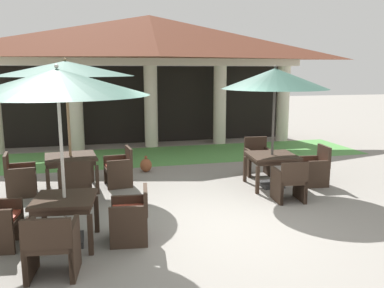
{
  "coord_description": "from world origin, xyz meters",
  "views": [
    {
      "loc": [
        -1.92,
        -6.05,
        2.56
      ],
      "look_at": [
        0.1,
        1.95,
        1.02
      ],
      "focal_mm": 37.27,
      "sensor_mm": 36.0,
      "label": 1
    }
  ],
  "objects_px": {
    "patio_chair_mid_left_south": "(289,181)",
    "patio_chair_near_foreground_south": "(52,245)",
    "patio_chair_mid_left_east": "(315,167)",
    "patio_chair_mid_right_east": "(120,168)",
    "patio_chair_near_foreground_east": "(131,216)",
    "terracotta_urn": "(146,165)",
    "patio_chair_mid_right_west": "(19,176)",
    "patio_table_near_foreground": "(65,204)",
    "patio_umbrella_mid_right": "(66,69)",
    "patio_chair_mid_right_south": "(75,184)",
    "patio_table_mid_left": "(272,159)",
    "patio_umbrella_mid_left": "(275,80)",
    "patio_chair_mid_left_north": "(257,158)",
    "patio_table_mid_right": "(71,160)",
    "patio_umbrella_near_foreground": "(57,84)"
  },
  "relations": [
    {
      "from": "patio_umbrella_mid_right",
      "to": "patio_chair_mid_right_west",
      "type": "bearing_deg",
      "value": -174.15
    },
    {
      "from": "patio_umbrella_near_foreground",
      "to": "patio_umbrella_mid_left",
      "type": "relative_size",
      "value": 0.99
    },
    {
      "from": "patio_chair_mid_right_west",
      "to": "patio_chair_mid_right_south",
      "type": "distance_m",
      "value": 1.46
    },
    {
      "from": "patio_umbrella_near_foreground",
      "to": "patio_chair_near_foreground_south",
      "type": "bearing_deg",
      "value": -96.83
    },
    {
      "from": "patio_table_near_foreground",
      "to": "patio_chair_mid_right_south",
      "type": "height_order",
      "value": "patio_chair_mid_right_south"
    },
    {
      "from": "patio_table_near_foreground",
      "to": "patio_chair_near_foreground_east",
      "type": "distance_m",
      "value": 0.98
    },
    {
      "from": "patio_table_mid_left",
      "to": "patio_chair_mid_left_south",
      "type": "relative_size",
      "value": 1.32
    },
    {
      "from": "patio_chair_mid_left_south",
      "to": "patio_chair_mid_right_east",
      "type": "relative_size",
      "value": 0.97
    },
    {
      "from": "patio_umbrella_near_foreground",
      "to": "patio_chair_mid_left_south",
      "type": "relative_size",
      "value": 3.15
    },
    {
      "from": "patio_umbrella_mid_right",
      "to": "patio_chair_mid_right_east",
      "type": "distance_m",
      "value": 2.4
    },
    {
      "from": "patio_umbrella_mid_left",
      "to": "patio_umbrella_mid_right",
      "type": "distance_m",
      "value": 4.37
    },
    {
      "from": "patio_umbrella_near_foreground",
      "to": "patio_table_mid_left",
      "type": "relative_size",
      "value": 2.39
    },
    {
      "from": "patio_chair_near_foreground_east",
      "to": "patio_umbrella_mid_left",
      "type": "relative_size",
      "value": 0.31
    },
    {
      "from": "patio_chair_near_foreground_east",
      "to": "patio_chair_mid_left_south",
      "type": "bearing_deg",
      "value": -64.13
    },
    {
      "from": "patio_chair_near_foreground_east",
      "to": "patio_chair_mid_left_south",
      "type": "height_order",
      "value": "patio_chair_mid_left_south"
    },
    {
      "from": "patio_table_mid_right",
      "to": "terracotta_urn",
      "type": "relative_size",
      "value": 2.69
    },
    {
      "from": "patio_table_near_foreground",
      "to": "patio_chair_near_foreground_east",
      "type": "relative_size",
      "value": 1.18
    },
    {
      "from": "patio_chair_mid_left_south",
      "to": "patio_chair_mid_right_west",
      "type": "xyz_separation_m",
      "value": [
        -5.22,
        1.71,
        0.01
      ]
    },
    {
      "from": "patio_chair_mid_left_north",
      "to": "patio_table_mid_right",
      "type": "xyz_separation_m",
      "value": [
        -4.39,
        -0.22,
        0.23
      ]
    },
    {
      "from": "patio_chair_near_foreground_east",
      "to": "patio_chair_mid_right_south",
      "type": "height_order",
      "value": "patio_chair_mid_right_south"
    },
    {
      "from": "terracotta_urn",
      "to": "patio_table_near_foreground",
      "type": "bearing_deg",
      "value": -113.38
    },
    {
      "from": "patio_umbrella_mid_left",
      "to": "patio_chair_mid_left_south",
      "type": "distance_m",
      "value": 2.2
    },
    {
      "from": "patio_umbrella_mid_left",
      "to": "patio_chair_mid_left_north",
      "type": "bearing_deg",
      "value": 84.37
    },
    {
      "from": "patio_umbrella_mid_right",
      "to": "patio_chair_mid_right_south",
      "type": "bearing_deg",
      "value": -84.15
    },
    {
      "from": "patio_chair_mid_left_east",
      "to": "patio_chair_mid_left_south",
      "type": "relative_size",
      "value": 1.06
    },
    {
      "from": "patio_chair_mid_left_east",
      "to": "patio_chair_mid_right_east",
      "type": "height_order",
      "value": "patio_chair_mid_left_east"
    },
    {
      "from": "patio_chair_mid_right_west",
      "to": "patio_chair_mid_right_east",
      "type": "height_order",
      "value": "patio_chair_mid_right_west"
    },
    {
      "from": "patio_chair_mid_left_east",
      "to": "patio_umbrella_mid_right",
      "type": "height_order",
      "value": "patio_umbrella_mid_right"
    },
    {
      "from": "patio_table_near_foreground",
      "to": "patio_chair_mid_left_east",
      "type": "relative_size",
      "value": 1.09
    },
    {
      "from": "patio_table_near_foreground",
      "to": "patio_chair_mid_left_north",
      "type": "xyz_separation_m",
      "value": [
        4.35,
        3.03,
        -0.2
      ]
    },
    {
      "from": "patio_umbrella_mid_right",
      "to": "patio_chair_near_foreground_east",
      "type": "bearing_deg",
      "value": -71.33
    },
    {
      "from": "patio_table_near_foreground",
      "to": "patio_chair_mid_left_east",
      "type": "distance_m",
      "value": 5.61
    },
    {
      "from": "patio_chair_near_foreground_east",
      "to": "patio_chair_mid_left_north",
      "type": "bearing_deg",
      "value": -40.4
    },
    {
      "from": "patio_table_mid_left",
      "to": "patio_chair_mid_right_south",
      "type": "height_order",
      "value": "patio_chair_mid_right_south"
    },
    {
      "from": "patio_chair_mid_left_north",
      "to": "patio_umbrella_mid_right",
      "type": "distance_m",
      "value": 4.89
    },
    {
      "from": "patio_chair_mid_left_north",
      "to": "patio_umbrella_mid_right",
      "type": "height_order",
      "value": "patio_umbrella_mid_right"
    },
    {
      "from": "patio_chair_near_foreground_south",
      "to": "patio_chair_near_foreground_east",
      "type": "xyz_separation_m",
      "value": [
        1.06,
        0.84,
        -0.02
      ]
    },
    {
      "from": "patio_chair_mid_left_south",
      "to": "patio_chair_near_foreground_south",
      "type": "bearing_deg",
      "value": -149.9
    },
    {
      "from": "patio_chair_near_foreground_east",
      "to": "patio_umbrella_mid_left",
      "type": "xyz_separation_m",
      "value": [
        3.3,
        2.12,
        1.95
      ]
    },
    {
      "from": "patio_table_mid_right",
      "to": "patio_chair_mid_right_south",
      "type": "relative_size",
      "value": 1.25
    },
    {
      "from": "patio_table_mid_left",
      "to": "patio_table_mid_right",
      "type": "xyz_separation_m",
      "value": [
        -4.29,
        0.8,
        0.03
      ]
    },
    {
      "from": "patio_chair_near_foreground_east",
      "to": "terracotta_urn",
      "type": "distance_m",
      "value": 4.17
    },
    {
      "from": "patio_chair_near_foreground_south",
      "to": "patio_chair_mid_left_south",
      "type": "bearing_deg",
      "value": 31.3
    },
    {
      "from": "patio_umbrella_near_foreground",
      "to": "patio_umbrella_mid_right",
      "type": "height_order",
      "value": "patio_umbrella_mid_right"
    },
    {
      "from": "patio_chair_mid_right_south",
      "to": "patio_table_mid_left",
      "type": "bearing_deg",
      "value": -2.7
    },
    {
      "from": "patio_chair_mid_left_east",
      "to": "terracotta_urn",
      "type": "relative_size",
      "value": 2.11
    },
    {
      "from": "patio_table_near_foreground",
      "to": "patio_table_mid_left",
      "type": "relative_size",
      "value": 0.88
    },
    {
      "from": "patio_chair_mid_right_south",
      "to": "terracotta_urn",
      "type": "xyz_separation_m",
      "value": [
        1.65,
        2.2,
        -0.24
      ]
    },
    {
      "from": "patio_chair_mid_right_south",
      "to": "patio_chair_mid_right_east",
      "type": "relative_size",
      "value": 1.06
    },
    {
      "from": "patio_table_mid_right",
      "to": "patio_chair_mid_right_west",
      "type": "relative_size",
      "value": 1.28
    }
  ]
}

